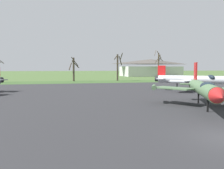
# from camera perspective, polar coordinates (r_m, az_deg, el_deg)

# --- Properties ---
(asphalt_apron) EXTENTS (109.49, 57.64, 0.05)m
(asphalt_apron) POSITION_cam_1_polar(r_m,az_deg,el_deg) (29.21, 5.01, -3.36)
(asphalt_apron) COLOR #28282B
(asphalt_apron) RESTS_ON ground
(grass_verge_strip) EXTENTS (169.49, 12.00, 0.06)m
(grass_verge_strip) POSITION_cam_1_polar(r_m,az_deg,el_deg) (63.13, -4.69, 0.66)
(grass_verge_strip) COLOR #365327
(grass_verge_strip) RESTS_ON ground
(jet_fighter_front_left) EXTENTS (12.10, 11.20, 4.27)m
(jet_fighter_front_left) POSITION_cam_1_polar(r_m,az_deg,el_deg) (40.78, 19.89, 1.20)
(jet_fighter_front_left) COLOR silver
(jet_fighter_front_left) RESTS_ON ground
(jet_fighter_rear_left) EXTENTS (9.79, 12.44, 4.48)m
(jet_fighter_rear_left) POSITION_cam_1_polar(r_m,az_deg,el_deg) (23.45, 21.77, -0.92)
(jet_fighter_rear_left) COLOR #4C6B47
(jet_fighter_rear_left) RESTS_ON ground
(bare_tree_right_of_center) EXTENTS (3.04, 3.04, 6.98)m
(bare_tree_right_of_center) POSITION_cam_1_polar(r_m,az_deg,el_deg) (66.07, -9.56, 3.96)
(bare_tree_right_of_center) COLOR #42382D
(bare_tree_right_of_center) RESTS_ON ground
(bare_tree_far_right) EXTENTS (2.51, 2.73, 8.26)m
(bare_tree_far_right) POSITION_cam_1_polar(r_m,az_deg,el_deg) (67.94, 1.49, 4.71)
(bare_tree_far_right) COLOR #42382D
(bare_tree_far_right) RESTS_ON ground
(bare_tree_backdrop_extra) EXTENTS (2.67, 2.69, 9.36)m
(bare_tree_backdrop_extra) POSITION_cam_1_polar(r_m,az_deg,el_deg) (70.92, 11.49, 4.87)
(bare_tree_backdrop_extra) COLOR brown
(bare_tree_backdrop_extra) RESTS_ON ground
(visitor_building) EXTENTS (29.01, 15.36, 8.09)m
(visitor_building) POSITION_cam_1_polar(r_m,az_deg,el_deg) (111.53, 9.60, 4.13)
(visitor_building) COLOR beige
(visitor_building) RESTS_ON ground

